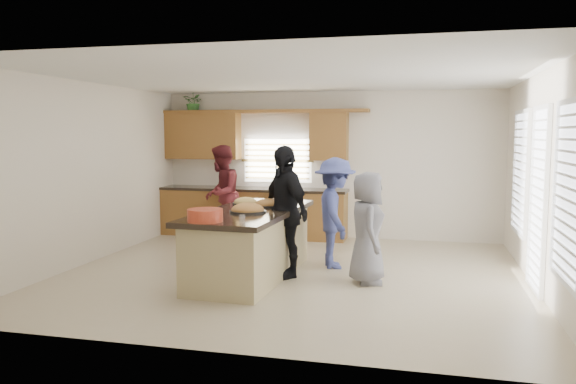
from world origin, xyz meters
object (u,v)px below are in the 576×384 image
(salad_bowl, at_px, (205,215))
(woman_left_back, at_px, (281,196))
(woman_left_mid, at_px, (221,193))
(woman_right_back, at_px, (335,213))
(woman_right_front, at_px, (367,228))
(island, at_px, (250,245))
(woman_left_front, at_px, (284,211))

(salad_bowl, distance_m, woman_left_back, 3.71)
(salad_bowl, xyz_separation_m, woman_left_back, (-0.01, 3.70, -0.18))
(salad_bowl, xyz_separation_m, woman_left_mid, (-1.10, 3.50, -0.14))
(woman_left_mid, height_order, woman_right_back, woman_left_mid)
(woman_right_back, bearing_deg, woman_left_mid, 40.07)
(woman_left_mid, xyz_separation_m, woman_right_front, (2.93, -2.31, -0.15))
(island, xyz_separation_m, woman_right_back, (1.06, 0.84, 0.37))
(salad_bowl, height_order, woman_right_back, woman_right_back)
(island, bearing_deg, woman_left_back, 97.65)
(woman_right_back, relative_size, woman_right_front, 1.10)
(woman_left_mid, distance_m, woman_right_back, 2.82)
(salad_bowl, height_order, woman_left_front, woman_left_front)
(woman_left_front, bearing_deg, woman_left_mid, 174.91)
(woman_right_back, bearing_deg, woman_left_front, 121.44)
(woman_right_front, bearing_deg, woman_left_front, 73.39)
(woman_left_back, relative_size, woman_right_back, 1.03)
(island, distance_m, woman_left_back, 2.62)
(woman_left_back, relative_size, woman_left_mid, 0.95)
(island, bearing_deg, woman_left_mid, 121.55)
(salad_bowl, xyz_separation_m, woman_right_front, (1.83, 1.19, -0.28))
(island, xyz_separation_m, salad_bowl, (-0.21, -1.13, 0.58))
(woman_right_back, bearing_deg, island, 111.48)
(woman_left_mid, bearing_deg, woman_left_front, 31.95)
(woman_left_front, height_order, woman_right_back, woman_left_front)
(woman_left_mid, xyz_separation_m, woman_left_front, (1.76, -2.22, 0.02))
(woman_right_back, bearing_deg, woman_left_back, 19.47)
(woman_left_mid, distance_m, woman_right_front, 3.74)
(woman_left_front, bearing_deg, island, -114.38)
(woman_left_mid, height_order, woman_left_front, woman_left_front)
(woman_left_back, xyz_separation_m, woman_right_back, (1.29, -1.73, -0.03))
(woman_right_back, bearing_deg, woman_right_front, -161.48)
(island, xyz_separation_m, woman_left_mid, (-1.31, 2.38, 0.45))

